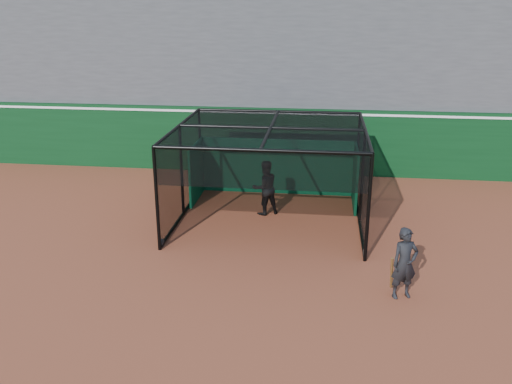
# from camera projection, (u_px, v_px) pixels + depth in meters

# --- Properties ---
(ground) EXTENTS (120.00, 120.00, 0.00)m
(ground) POSITION_uv_depth(u_px,v_px,m) (237.00, 273.00, 13.16)
(ground) COLOR brown
(ground) RESTS_ON ground
(outfield_wall) EXTENTS (50.00, 0.50, 2.50)m
(outfield_wall) POSITION_uv_depth(u_px,v_px,m) (271.00, 139.00, 20.70)
(outfield_wall) COLOR #093415
(outfield_wall) RESTS_ON ground
(grandstand) EXTENTS (50.00, 7.85, 8.95)m
(grandstand) POSITION_uv_depth(u_px,v_px,m) (280.00, 46.00, 23.18)
(grandstand) COLOR #4C4C4F
(grandstand) RESTS_ON ground
(batting_cage) EXTENTS (5.46, 5.16, 2.81)m
(batting_cage) POSITION_uv_depth(u_px,v_px,m) (270.00, 175.00, 16.01)
(batting_cage) COLOR black
(batting_cage) RESTS_ON ground
(batter) EXTENTS (1.04, 0.97, 1.71)m
(batter) POSITION_uv_depth(u_px,v_px,m) (265.00, 188.00, 16.59)
(batter) COLOR black
(batter) RESTS_ON ground
(on_deck_player) EXTENTS (0.70, 0.58, 1.64)m
(on_deck_player) POSITION_uv_depth(u_px,v_px,m) (404.00, 264.00, 11.82)
(on_deck_player) COLOR black
(on_deck_player) RESTS_ON ground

